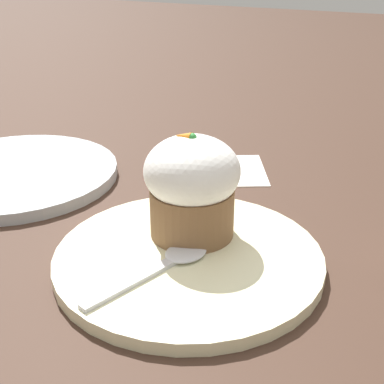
{
  "coord_description": "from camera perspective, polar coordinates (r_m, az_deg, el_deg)",
  "views": [
    {
      "loc": [
        -0.19,
        0.37,
        0.27
      ],
      "look_at": [
        0.01,
        -0.03,
        0.06
      ],
      "focal_mm": 50.0,
      "sensor_mm": 36.0,
      "label": 1
    }
  ],
  "objects": [
    {
      "name": "ground_plane",
      "position": [
        0.49,
        -0.37,
        -7.67
      ],
      "size": [
        4.0,
        4.0,
        0.0
      ],
      "primitive_type": "plane",
      "color": "#3D281E"
    },
    {
      "name": "dessert_plate",
      "position": [
        0.49,
        -0.38,
        -7.08
      ],
      "size": [
        0.24,
        0.24,
        0.01
      ],
      "color": "beige",
      "rests_on": "ground_plane"
    },
    {
      "name": "carrot_cake",
      "position": [
        0.49,
        -0.0,
        0.65
      ],
      "size": [
        0.09,
        0.09,
        0.1
      ],
      "color": "brown",
      "rests_on": "dessert_plate"
    },
    {
      "name": "spoon",
      "position": [
        0.47,
        -2.24,
        -7.3
      ],
      "size": [
        0.06,
        0.13,
        0.01
      ],
      "color": "silver",
      "rests_on": "dessert_plate"
    },
    {
      "name": "side_plate",
      "position": [
        0.7,
        -18.43,
        1.88
      ],
      "size": [
        0.25,
        0.25,
        0.01
      ],
      "color": "#B2B7BC",
      "rests_on": "ground_plane"
    },
    {
      "name": "paper_napkin",
      "position": [
        0.69,
        2.75,
        2.36
      ],
      "size": [
        0.15,
        0.15,
        0.0
      ],
      "color": "white",
      "rests_on": "ground_plane"
    }
  ]
}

